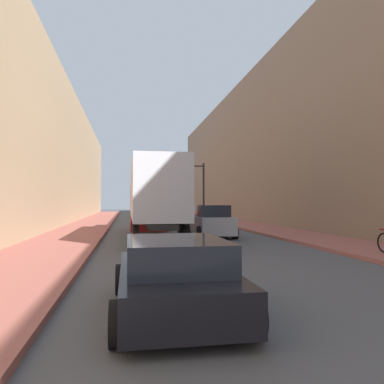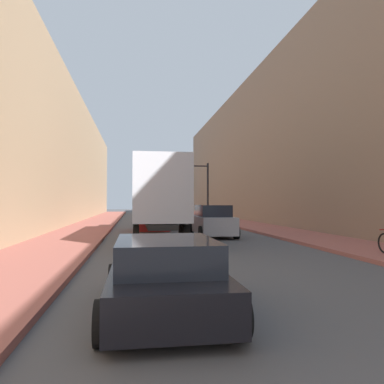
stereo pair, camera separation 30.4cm
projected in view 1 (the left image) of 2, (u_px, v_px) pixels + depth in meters
sidewalk_right at (245, 225)px, 30.48m from camera, size 3.44×80.00×0.15m
sidewalk_left at (87, 227)px, 28.35m from camera, size 3.44×80.00×0.15m
building_right at (299, 141)px, 31.46m from camera, size 6.00×80.00×14.15m
building_left at (22, 148)px, 27.70m from camera, size 6.00×80.00×11.88m
semi_truck at (153, 197)px, 20.78m from camera, size 2.40×12.64×3.94m
sedan_car at (175, 277)px, 6.66m from camera, size 2.15×4.23×1.32m
suv_car at (210, 221)px, 21.35m from camera, size 2.12×4.91×1.78m
traffic_signal_gantry at (190, 181)px, 37.63m from camera, size 5.84×0.35×5.86m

